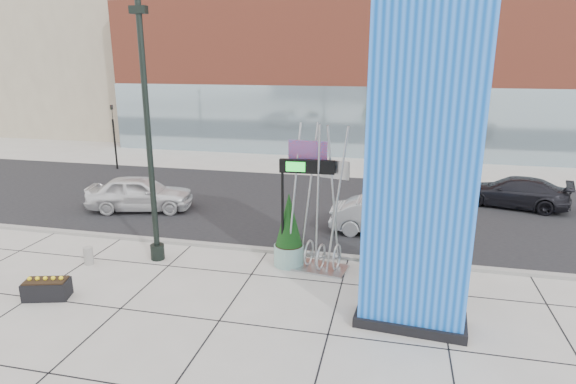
% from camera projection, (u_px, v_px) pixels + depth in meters
% --- Properties ---
extents(ground, '(160.00, 160.00, 0.00)m').
position_uv_depth(ground, '(200.00, 300.00, 14.29)').
color(ground, '#9E9991').
rests_on(ground, ground).
extents(street_asphalt, '(80.00, 12.00, 0.02)m').
position_uv_depth(street_asphalt, '(280.00, 203.00, 23.68)').
color(street_asphalt, black).
rests_on(street_asphalt, ground).
extents(curb_edge, '(80.00, 0.30, 0.12)m').
position_uv_depth(curb_edge, '(242.00, 248.00, 18.03)').
color(curb_edge, gray).
rests_on(curb_edge, ground).
extents(tower_podium, '(34.00, 10.00, 11.00)m').
position_uv_depth(tower_podium, '(343.00, 76.00, 37.93)').
color(tower_podium, '#AC4831').
rests_on(tower_podium, ground).
extents(tower_glass_front, '(34.00, 0.60, 5.00)m').
position_uv_depth(tower_glass_front, '(334.00, 122.00, 34.24)').
color(tower_glass_front, '#8CA5B2').
rests_on(tower_glass_front, ground).
extents(blue_pylon, '(3.00, 1.53, 9.66)m').
position_uv_depth(blue_pylon, '(423.00, 154.00, 11.72)').
color(blue_pylon, '#0C4EB9').
rests_on(blue_pylon, ground).
extents(lamp_post, '(0.56, 0.48, 8.81)m').
position_uv_depth(lamp_post, '(150.00, 160.00, 16.20)').
color(lamp_post, black).
rests_on(lamp_post, ground).
extents(public_art_sculpture, '(2.33, 1.43, 4.97)m').
position_uv_depth(public_art_sculpture, '(316.00, 232.00, 16.12)').
color(public_art_sculpture, '#B0B3B5').
rests_on(public_art_sculpture, ground).
extents(concrete_bollard, '(0.32, 0.32, 0.62)m').
position_uv_depth(concrete_bollard, '(89.00, 256.00, 16.68)').
color(concrete_bollard, gray).
rests_on(concrete_bollard, ground).
extents(overhead_street_sign, '(1.79, 0.25, 3.79)m').
position_uv_depth(overhead_street_sign, '(302.00, 176.00, 15.50)').
color(overhead_street_sign, black).
rests_on(overhead_street_sign, ground).
extents(round_planter_east, '(0.94, 0.94, 2.35)m').
position_uv_depth(round_planter_east, '(431.00, 261.00, 14.26)').
color(round_planter_east, '#8BBCB1').
rests_on(round_planter_east, ground).
extents(round_planter_mid, '(1.06, 1.06, 2.64)m').
position_uv_depth(round_planter_mid, '(384.00, 232.00, 16.22)').
color(round_planter_mid, '#8BBCB1').
rests_on(round_planter_mid, ground).
extents(round_planter_west, '(1.03, 1.03, 2.58)m').
position_uv_depth(round_planter_west, '(289.00, 231.00, 16.39)').
color(round_planter_west, '#8BBCB1').
rests_on(round_planter_west, ground).
extents(box_planter_north, '(1.40, 0.96, 0.70)m').
position_uv_depth(box_planter_north, '(47.00, 288.00, 14.32)').
color(box_planter_north, black).
rests_on(box_planter_north, ground).
extents(car_white_west, '(5.11, 2.98, 1.64)m').
position_uv_depth(car_white_west, '(140.00, 193.00, 22.43)').
color(car_white_west, silver).
rests_on(car_white_west, ground).
extents(car_silver_mid, '(4.41, 1.54, 1.45)m').
position_uv_depth(car_silver_mid, '(385.00, 217.00, 19.40)').
color(car_silver_mid, '#A5A8AD').
rests_on(car_silver_mid, ground).
extents(car_dark_east, '(5.30, 3.21, 1.43)m').
position_uv_depth(car_dark_east, '(513.00, 192.00, 22.99)').
color(car_dark_east, black).
rests_on(car_dark_east, ground).
extents(traffic_signal, '(0.15, 0.18, 4.10)m').
position_uv_depth(traffic_signal, '(114.00, 134.00, 30.32)').
color(traffic_signal, black).
rests_on(traffic_signal, ground).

